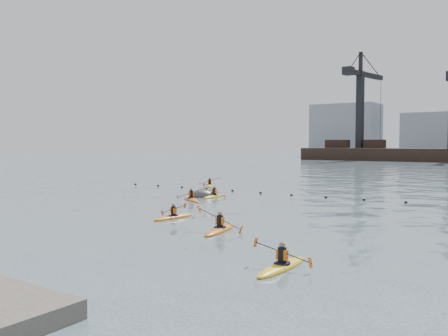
# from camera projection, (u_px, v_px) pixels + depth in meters

# --- Properties ---
(ground) EXTENTS (400.00, 400.00, 0.00)m
(ground) POSITION_uv_depth(u_px,v_px,m) (51.00, 240.00, 21.18)
(ground) COLOR #3A4C55
(ground) RESTS_ON ground
(float_line) EXTENTS (33.24, 0.73, 0.24)m
(float_line) POSITION_uv_depth(u_px,v_px,m) (277.00, 194.00, 40.10)
(float_line) COLOR black
(float_line) RESTS_ON ground
(kayaker_0) EXTENTS (2.07, 3.06, 1.09)m
(kayaker_0) POSITION_uv_depth(u_px,v_px,m) (173.00, 216.00, 27.28)
(kayaker_0) COLOR orange
(kayaker_0) RESTS_ON ground
(kayaker_1) EXTENTS (2.22, 3.29, 1.08)m
(kayaker_1) POSITION_uv_depth(u_px,v_px,m) (282.00, 265.00, 16.30)
(kayaker_1) COLOR yellow
(kayaker_1) RESTS_ON ground
(kayaker_2) EXTENTS (3.05, 2.47, 1.16)m
(kayaker_2) POSITION_uv_depth(u_px,v_px,m) (191.00, 199.00, 35.89)
(kayaker_2) COLOR orange
(kayaker_2) RESTS_ON ground
(kayaker_3) EXTENTS (2.17, 3.14, 1.25)m
(kayaker_3) POSITION_uv_depth(u_px,v_px,m) (214.00, 196.00, 38.06)
(kayaker_3) COLOR gold
(kayaker_3) RESTS_ON ground
(kayaker_4) EXTENTS (2.38, 3.53, 1.34)m
(kayaker_4) POSITION_uv_depth(u_px,v_px,m) (220.00, 229.00, 23.28)
(kayaker_4) COLOR #C96C12
(kayaker_4) RESTS_ON ground
(kayaker_5) EXTENTS (2.20, 2.99, 1.12)m
(kayaker_5) POSITION_uv_depth(u_px,v_px,m) (210.00, 185.00, 47.71)
(kayaker_5) COLOR gold
(kayaker_5) RESTS_ON ground
(mooring_buoy) EXTENTS (2.54, 2.67, 1.54)m
(mooring_buoy) POSITION_uv_depth(u_px,v_px,m) (205.00, 197.00, 38.12)
(mooring_buoy) COLOR #3F4244
(mooring_buoy) RESTS_ON ground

